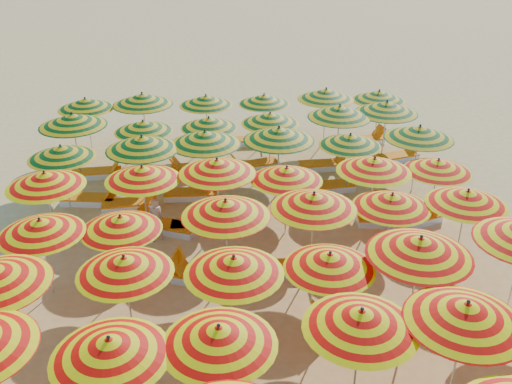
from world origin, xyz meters
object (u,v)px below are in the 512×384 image
Objects in this scene: umbrella_23 at (467,198)px; lounger_21 at (98,173)px; beachgoer_a at (155,220)px; lounger_23 at (253,165)px; umbrella_14 at (234,265)px; umbrella_40 at (340,112)px; lounger_8 at (348,326)px; umbrella_32 at (205,138)px; umbrella_25 at (142,173)px; umbrella_33 at (279,134)px; lounger_11 at (292,268)px; lounger_20 at (327,187)px; umbrella_13 at (125,265)px; lounger_10 at (204,277)px; umbrella_29 at (438,166)px; umbrella_20 at (226,208)px; umbrella_41 at (387,107)px; lounger_27 at (363,141)px; umbrella_39 at (270,118)px; lounger_25 at (397,157)px; lounger_18 at (131,204)px; umbrella_34 at (350,140)px; umbrella_45 at (264,99)px; lounger_26 at (251,141)px; umbrella_19 at (121,223)px; umbrella_27 at (287,174)px; umbrella_37 at (143,126)px; lounger_15 at (384,219)px; lounger_22 at (194,169)px; lounger_9 at (152,275)px; umbrella_7 at (110,348)px; umbrella_43 at (142,99)px; umbrella_46 at (326,94)px; umbrella_21 at (314,201)px; lounger_24 at (323,165)px; lounger_12 at (75,233)px; umbrella_31 at (142,143)px; lounger_13 at (166,226)px; umbrella_10 at (466,313)px; umbrella_28 at (374,165)px; umbrella_47 at (379,96)px; lounger_14 at (202,226)px; umbrella_15 at (330,261)px; umbrella_16 at (420,247)px; umbrella_35 at (419,132)px; lounger_16 at (416,219)px; umbrella_44 at (206,100)px.

lounger_21 is (-10.30, 6.39, -1.78)m from umbrella_23.
lounger_23 is at bearing -157.31° from beachgoer_a.
umbrella_40 is (4.35, 8.80, 0.13)m from umbrella_14.
umbrella_32 is at bearing -62.70° from lounger_8.
umbrella_33 is (4.11, 2.14, 0.16)m from umbrella_25.
lounger_11 and lounger_20 have the same top height.
umbrella_13 is 3.04m from lounger_10.
umbrella_20 is at bearing -159.76° from umbrella_29.
lounger_27 is (-0.20, 1.71, -1.95)m from umbrella_41.
lounger_25 is at bearing 1.44° from umbrella_39.
lounger_18 and lounger_23 have the same top height.
umbrella_45 is at bearing 116.18° from umbrella_34.
umbrella_25 is at bearing -118.00° from lounger_26.
umbrella_13 is 8.64m from umbrella_23.
umbrella_20 is 0.83× the size of umbrella_33.
umbrella_27 is at bearing 26.48° from umbrella_19.
lounger_8 and lounger_23 have the same top height.
umbrella_37 is (-0.18, 8.38, -0.06)m from umbrella_13.
lounger_15 is 1.01× the size of lounger_18.
umbrella_19 reaches higher than lounger_22.
lounger_11 is at bearing -87.48° from lounger_26.
umbrella_19 is 1.21× the size of lounger_9.
umbrella_7 is 1.02× the size of umbrella_43.
umbrella_29 is 1.17× the size of lounger_18.
lounger_20 is (1.62, -4.32, -1.69)m from umbrella_45.
umbrella_46 reaches higher than lounger_21.
lounger_9 is (-4.10, -0.04, -1.89)m from umbrella_21.
lounger_24 is 1.31× the size of beachgoer_a.
umbrella_31 is at bearing -141.34° from lounger_12.
umbrella_45 is 7.54m from lounger_13.
umbrella_10 is 9.22m from lounger_20.
umbrella_28 is at bearing -107.29° from lounger_8.
umbrella_21 is at bearing -84.20° from lounger_26.
umbrella_47 is 12.06m from lounger_9.
lounger_11 is 1.00× the size of lounger_21.
umbrella_47 is (6.82, 4.07, -0.15)m from umbrella_32.
lounger_9 is at bearing -109.85° from lounger_26.
lounger_14 is at bearing 49.78° from lounger_23.
umbrella_25 is 6.69m from umbrella_34.
umbrella_33 is 1.54× the size of lounger_13.
umbrella_46 is (2.31, 10.91, 0.18)m from umbrella_15.
umbrella_16 is at bearing -132.02° from umbrella_23.
lounger_20 is at bearing 54.16° from umbrella_27.
umbrella_37 reaches higher than umbrella_45.
lounger_11 is at bearing 112.83° from lounger_22.
umbrella_35 reaches higher than umbrella_7.
lounger_9 is 7.95m from lounger_16.
lounger_25 is at bearing 44.15° from umbrella_13.
umbrella_44 is at bearing 126.20° from umbrella_23.
umbrella_40 is at bearing 70.99° from umbrella_21.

